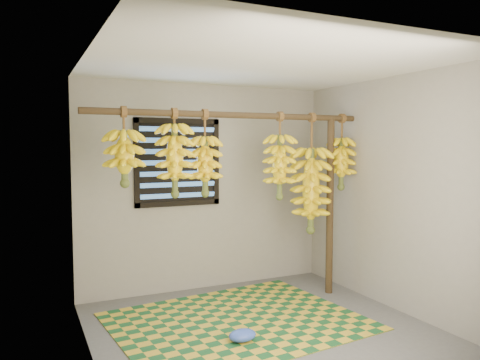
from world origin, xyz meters
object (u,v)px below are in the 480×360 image
support_post (330,206)px  banana_bunch_f (341,163)px  banana_bunch_a (124,158)px  woven_mat (237,321)px  plastic_bag (242,335)px  banana_bunch_b (175,160)px  banana_bunch_c (205,166)px  banana_bunch_e (311,190)px  banana_bunch_d (280,167)px

support_post → banana_bunch_f: (0.15, -0.00, 0.49)m
support_post → banana_bunch_a: (-2.30, -0.00, 0.58)m
support_post → woven_mat: support_post is taller
support_post → plastic_bag: support_post is taller
plastic_bag → banana_bunch_b: banana_bunch_b is taller
plastic_bag → banana_bunch_f: 2.32m
banana_bunch_a → banana_bunch_c: size_ratio=0.85×
support_post → banana_bunch_a: bearing=-180.0°
woven_mat → support_post: bearing=15.4°
banana_bunch_a → banana_bunch_e: size_ratio=0.55×
support_post → banana_bunch_d: 0.81m
woven_mat → plastic_bag: plastic_bag is taller
banana_bunch_b → banana_bunch_e: 1.61m
banana_bunch_c → banana_bunch_d: bearing=-0.0°
plastic_bag → banana_bunch_a: size_ratio=0.34×
banana_bunch_f → support_post: bearing=180.0°
support_post → banana_bunch_c: size_ratio=2.34×
banana_bunch_d → banana_bunch_e: 0.49m
woven_mat → banana_bunch_d: bearing=28.8°
banana_bunch_f → banana_bunch_e: bearing=180.0°
banana_bunch_b → banana_bunch_c: same height
banana_bunch_e → banana_bunch_f: 0.50m
banana_bunch_c → woven_mat: bearing=-63.4°
banana_bunch_d → banana_bunch_e: size_ratio=0.70×
banana_bunch_e → banana_bunch_f: size_ratio=1.55×
plastic_bag → banana_bunch_d: 1.82m
plastic_bag → banana_bunch_c: size_ratio=0.29×
support_post → banana_bunch_e: (-0.26, -0.00, 0.20)m
banana_bunch_a → banana_bunch_c: same height
banana_bunch_a → banana_bunch_e: same height
banana_bunch_d → banana_bunch_f: 0.81m
woven_mat → banana_bunch_b: bearing=143.5°
banana_bunch_a → banana_bunch_c: bearing=0.0°
plastic_bag → banana_bunch_b: (-0.34, 0.81, 1.49)m
support_post → banana_bunch_a: 2.38m
woven_mat → plastic_bag: size_ratio=9.11×
plastic_bag → banana_bunch_e: 1.86m
banana_bunch_b → banana_bunch_c: 0.32m
banana_bunch_a → banana_bunch_b: 0.48m
woven_mat → plastic_bag: bearing=-109.5°
banana_bunch_d → banana_bunch_e: bearing=-0.0°
banana_bunch_c → banana_bunch_f: 1.66m
support_post → banana_bunch_d: size_ratio=2.16×
plastic_bag → banana_bunch_d: (0.83, 0.81, 1.41)m
banana_bunch_a → banana_bunch_d: 1.65m
banana_bunch_c → banana_bunch_d: size_ratio=0.92×
banana_bunch_c → banana_bunch_d: same height
banana_bunch_c → plastic_bag: bearing=-88.2°
woven_mat → banana_bunch_b: (-0.50, 0.37, 1.55)m
banana_bunch_c → banana_bunch_f: (1.66, -0.00, -0.00)m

